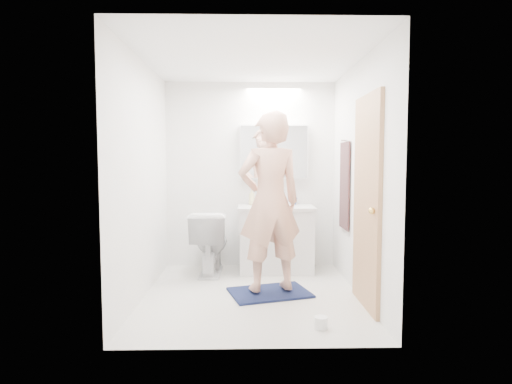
{
  "coord_description": "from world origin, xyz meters",
  "views": [
    {
      "loc": [
        -0.04,
        -4.25,
        1.38
      ],
      "look_at": [
        0.05,
        0.25,
        1.05
      ],
      "focal_mm": 29.42,
      "sensor_mm": 36.0,
      "label": 1
    }
  ],
  "objects_px": {
    "person": "(270,202)",
    "toilet_paper_roll": "(321,323)",
    "soap_bottle_a": "(252,197)",
    "toothbrush_cup": "(294,201)",
    "vanity_cabinet": "(276,240)",
    "medicine_cabinet": "(274,152)",
    "soap_bottle_b": "(265,198)",
    "toilet": "(210,242)"
  },
  "relations": [
    {
      "from": "soap_bottle_b",
      "to": "toilet",
      "type": "bearing_deg",
      "value": -156.74
    },
    {
      "from": "soap_bottle_a",
      "to": "toilet_paper_roll",
      "type": "bearing_deg",
      "value": -74.65
    },
    {
      "from": "soap_bottle_b",
      "to": "soap_bottle_a",
      "type": "bearing_deg",
      "value": -170.06
    },
    {
      "from": "vanity_cabinet",
      "to": "person",
      "type": "xyz_separation_m",
      "value": [
        -0.13,
        -0.93,
        0.58
      ]
    },
    {
      "from": "medicine_cabinet",
      "to": "toilet",
      "type": "relative_size",
      "value": 1.13
    },
    {
      "from": "soap_bottle_a",
      "to": "toilet_paper_roll",
      "type": "height_order",
      "value": "soap_bottle_a"
    },
    {
      "from": "toilet",
      "to": "soap_bottle_a",
      "type": "distance_m",
      "value": 0.79
    },
    {
      "from": "medicine_cabinet",
      "to": "vanity_cabinet",
      "type": "bearing_deg",
      "value": -85.87
    },
    {
      "from": "person",
      "to": "soap_bottle_a",
      "type": "height_order",
      "value": "person"
    },
    {
      "from": "toilet",
      "to": "toothbrush_cup",
      "type": "relative_size",
      "value": 7.97
    },
    {
      "from": "soap_bottle_a",
      "to": "vanity_cabinet",
      "type": "bearing_deg",
      "value": -26.41
    },
    {
      "from": "soap_bottle_a",
      "to": "toilet_paper_roll",
      "type": "relative_size",
      "value": 1.86
    },
    {
      "from": "medicine_cabinet",
      "to": "toothbrush_cup",
      "type": "height_order",
      "value": "medicine_cabinet"
    },
    {
      "from": "vanity_cabinet",
      "to": "toilet",
      "type": "relative_size",
      "value": 1.15
    },
    {
      "from": "soap_bottle_a",
      "to": "soap_bottle_b",
      "type": "xyz_separation_m",
      "value": [
        0.17,
        0.03,
        -0.01
      ]
    },
    {
      "from": "person",
      "to": "toilet",
      "type": "bearing_deg",
      "value": -66.02
    },
    {
      "from": "person",
      "to": "toilet_paper_roll",
      "type": "distance_m",
      "value": 1.35
    },
    {
      "from": "soap_bottle_b",
      "to": "person",
      "type": "bearing_deg",
      "value": -89.82
    },
    {
      "from": "vanity_cabinet",
      "to": "person",
      "type": "relative_size",
      "value": 0.49
    },
    {
      "from": "person",
      "to": "toothbrush_cup",
      "type": "bearing_deg",
      "value": -124.65
    },
    {
      "from": "toilet",
      "to": "soap_bottle_a",
      "type": "xyz_separation_m",
      "value": [
        0.52,
        0.27,
        0.53
      ]
    },
    {
      "from": "medicine_cabinet",
      "to": "person",
      "type": "height_order",
      "value": "person"
    },
    {
      "from": "toilet",
      "to": "soap_bottle_a",
      "type": "height_order",
      "value": "soap_bottle_a"
    },
    {
      "from": "soap_bottle_b",
      "to": "toothbrush_cup",
      "type": "bearing_deg",
      "value": -3.1
    },
    {
      "from": "soap_bottle_a",
      "to": "soap_bottle_b",
      "type": "height_order",
      "value": "soap_bottle_a"
    },
    {
      "from": "soap_bottle_a",
      "to": "toilet_paper_roll",
      "type": "xyz_separation_m",
      "value": [
        0.55,
        -2.0,
        -0.87
      ]
    },
    {
      "from": "vanity_cabinet",
      "to": "toilet",
      "type": "height_order",
      "value": "same"
    },
    {
      "from": "toothbrush_cup",
      "to": "toilet",
      "type": "bearing_deg",
      "value": -165.39
    },
    {
      "from": "medicine_cabinet",
      "to": "soap_bottle_b",
      "type": "distance_m",
      "value": 0.6
    },
    {
      "from": "vanity_cabinet",
      "to": "person",
      "type": "height_order",
      "value": "person"
    },
    {
      "from": "toilet",
      "to": "person",
      "type": "bearing_deg",
      "value": 132.06
    },
    {
      "from": "toilet",
      "to": "person",
      "type": "relative_size",
      "value": 0.43
    },
    {
      "from": "soap_bottle_a",
      "to": "toilet_paper_roll",
      "type": "distance_m",
      "value": 2.25
    },
    {
      "from": "soap_bottle_a",
      "to": "toothbrush_cup",
      "type": "xyz_separation_m",
      "value": [
        0.54,
        0.01,
        -0.06
      ]
    },
    {
      "from": "person",
      "to": "soap_bottle_a",
      "type": "distance_m",
      "value": 1.1
    },
    {
      "from": "toilet",
      "to": "toothbrush_cup",
      "type": "distance_m",
      "value": 1.19
    },
    {
      "from": "toilet",
      "to": "toilet_paper_roll",
      "type": "relative_size",
      "value": 7.09
    },
    {
      "from": "soap_bottle_b",
      "to": "medicine_cabinet",
      "type": "bearing_deg",
      "value": 14.55
    },
    {
      "from": "medicine_cabinet",
      "to": "toothbrush_cup",
      "type": "distance_m",
      "value": 0.68
    },
    {
      "from": "medicine_cabinet",
      "to": "soap_bottle_a",
      "type": "xyz_separation_m",
      "value": [
        -0.29,
        -0.06,
        -0.58
      ]
    },
    {
      "from": "medicine_cabinet",
      "to": "soap_bottle_b",
      "type": "bearing_deg",
      "value": -165.45
    },
    {
      "from": "medicine_cabinet",
      "to": "person",
      "type": "bearing_deg",
      "value": -95.6
    }
  ]
}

